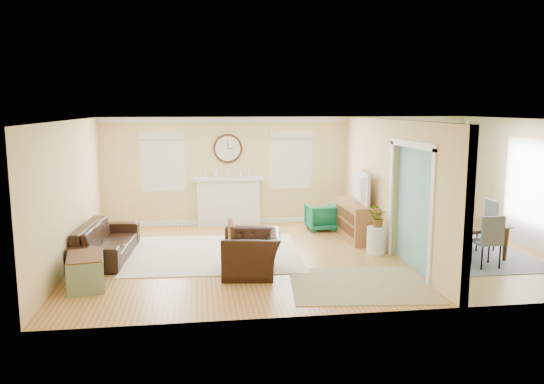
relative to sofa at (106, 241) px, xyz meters
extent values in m
plane|color=#A26A2B|center=(3.97, -0.35, -0.33)|extent=(9.00, 9.00, 0.00)
cube|color=#EBCF87|center=(3.97, 2.65, 0.97)|extent=(9.00, 0.02, 2.60)
cube|color=#EBCF87|center=(3.97, -3.35, 0.97)|extent=(9.00, 0.02, 2.60)
cube|color=#EBCF87|center=(-0.53, -0.35, 0.97)|extent=(0.02, 6.00, 2.60)
cube|color=#EBCF87|center=(8.47, -0.35, 0.97)|extent=(0.02, 6.00, 2.60)
cube|color=white|center=(3.97, -0.35, 2.27)|extent=(9.00, 6.00, 0.02)
cube|color=#EBCF87|center=(5.47, 1.05, 0.97)|extent=(0.12, 3.20, 2.60)
cube|color=#EBCF87|center=(5.47, -2.85, 0.97)|extent=(0.12, 1.00, 2.60)
cube|color=#EBCF87|center=(5.47, -1.45, 2.07)|extent=(0.12, 1.80, 0.40)
cube|color=white|center=(5.40, -0.55, 0.77)|extent=(0.04, 0.12, 2.20)
cube|color=white|center=(5.40, -2.35, 0.77)|extent=(0.04, 0.12, 2.20)
cube|color=white|center=(5.40, -1.45, 1.87)|extent=(0.04, 1.92, 0.12)
cube|color=#72C2C0|center=(5.54, -0.35, 0.97)|extent=(0.02, 6.00, 2.60)
cube|color=white|center=(2.47, 2.53, 0.22)|extent=(1.50, 0.24, 1.10)
cube|color=white|center=(2.47, 2.50, 0.80)|extent=(1.70, 0.30, 0.08)
cube|color=black|center=(2.47, 2.63, 0.17)|extent=(0.85, 0.02, 0.75)
cube|color=gold|center=(2.47, 2.52, 0.09)|extent=(0.85, 0.02, 0.62)
cylinder|color=#4E2B14|center=(2.47, 2.62, 1.52)|extent=(0.70, 0.06, 0.70)
cylinder|color=silver|center=(2.47, 2.59, 1.52)|extent=(0.60, 0.01, 0.60)
cube|color=black|center=(2.47, 2.58, 1.62)|extent=(0.02, 0.01, 0.20)
cube|color=black|center=(2.53, 2.58, 1.52)|extent=(0.12, 0.01, 0.02)
cube|color=white|center=(0.92, 2.63, 1.22)|extent=(0.90, 0.03, 1.30)
cube|color=white|center=(0.92, 2.60, 1.22)|extent=(1.00, 0.04, 1.40)
cube|color=beige|center=(0.92, 2.56, 1.85)|extent=(1.05, 0.10, 0.18)
cube|color=white|center=(4.02, 2.63, 1.22)|extent=(0.90, 0.03, 1.30)
cube|color=white|center=(4.02, 2.60, 1.22)|extent=(1.00, 0.04, 1.40)
cube|color=beige|center=(4.02, 2.56, 1.85)|extent=(1.05, 0.10, 0.18)
cube|color=white|center=(8.44, -0.35, 0.77)|extent=(0.03, 1.60, 2.10)
cube|color=white|center=(8.41, -0.35, 0.77)|extent=(0.03, 1.70, 2.20)
cylinder|color=gold|center=(6.97, -0.35, 2.12)|extent=(0.02, 0.02, 0.30)
sphere|color=white|center=(6.97, -0.35, 1.87)|extent=(0.30, 0.30, 0.30)
cube|color=beige|center=(2.05, -0.03, -0.32)|extent=(3.42, 3.01, 0.02)
cube|color=tan|center=(4.31, -2.21, -0.32)|extent=(2.42, 2.06, 0.01)
cube|color=slate|center=(6.80, -0.54, -0.32)|extent=(2.46, 3.08, 0.01)
imported|color=black|center=(0.00, 0.00, 0.00)|extent=(1.01, 2.30, 0.66)
imported|color=black|center=(2.63, -1.38, 0.03)|extent=(1.10, 1.22, 0.72)
imported|color=#026241|center=(4.57, 1.67, -0.02)|extent=(0.69, 0.71, 0.61)
cube|color=gray|center=(-0.05, -1.68, -0.08)|extent=(0.70, 0.98, 0.50)
cube|color=#4E2B14|center=(-0.05, -1.68, 0.18)|extent=(0.66, 0.93, 0.02)
cube|color=olive|center=(5.14, 0.78, 0.07)|extent=(0.53, 1.60, 0.80)
cube|color=#4E2B14|center=(4.87, 0.30, 0.22)|extent=(0.01, 0.43, 0.22)
cube|color=#4E2B14|center=(4.87, 0.30, -0.05)|extent=(0.01, 0.43, 0.22)
cube|color=#4E2B14|center=(4.87, 0.78, 0.22)|extent=(0.01, 0.43, 0.22)
cube|color=#4E2B14|center=(4.87, 0.78, -0.05)|extent=(0.01, 0.43, 0.22)
cube|color=#4E2B14|center=(4.87, 1.26, 0.22)|extent=(0.01, 0.43, 0.22)
cube|color=#4E2B14|center=(4.87, 1.26, -0.05)|extent=(0.01, 0.43, 0.22)
imported|color=black|center=(5.12, 0.78, 0.81)|extent=(0.23, 1.18, 0.68)
cylinder|color=white|center=(5.16, -0.46, -0.06)|extent=(0.36, 0.36, 0.53)
imported|color=#337F33|center=(5.16, -0.46, 0.40)|extent=(0.45, 0.42, 0.39)
imported|color=#4E2B14|center=(6.80, -0.54, 0.00)|extent=(1.42, 2.06, 0.66)
cube|color=slate|center=(6.90, 0.51, 0.08)|extent=(0.45, 0.45, 0.05)
cube|color=slate|center=(6.90, 0.51, 0.30)|extent=(0.38, 0.12, 0.45)
cylinder|color=black|center=(7.08, 0.63, -0.14)|extent=(0.03, 0.03, 0.38)
cylinder|color=black|center=(7.02, 0.33, -0.14)|extent=(0.03, 0.03, 0.38)
cylinder|color=black|center=(6.78, 0.69, -0.14)|extent=(0.03, 0.03, 0.38)
cylinder|color=black|center=(6.72, 0.39, -0.14)|extent=(0.03, 0.03, 0.38)
cube|color=slate|center=(6.81, -1.58, 0.13)|extent=(0.44, 0.44, 0.05)
cube|color=slate|center=(6.81, -1.58, 0.38)|extent=(0.43, 0.07, 0.51)
cylinder|color=black|center=(6.64, -1.75, -0.12)|extent=(0.03, 0.03, 0.43)
cylinder|color=black|center=(6.63, -1.41, -0.12)|extent=(0.03, 0.03, 0.43)
cylinder|color=black|center=(6.99, -1.74, -0.12)|extent=(0.03, 0.03, 0.43)
cylinder|color=black|center=(6.98, -1.40, -0.12)|extent=(0.03, 0.03, 0.43)
cube|color=white|center=(6.13, -0.47, 0.08)|extent=(0.39, 0.39, 0.05)
cube|color=white|center=(6.13, -0.47, 0.30)|extent=(0.06, 0.38, 0.45)
cylinder|color=black|center=(5.97, -0.32, -0.14)|extent=(0.03, 0.03, 0.38)
cylinder|color=black|center=(6.28, -0.31, -0.14)|extent=(0.03, 0.03, 0.38)
cylinder|color=black|center=(5.98, -0.62, -0.14)|extent=(0.03, 0.03, 0.38)
cylinder|color=black|center=(6.29, -0.62, -0.14)|extent=(0.03, 0.03, 0.38)
cube|color=slate|center=(7.36, -0.45, 0.14)|extent=(0.45, 0.45, 0.05)
cube|color=slate|center=(7.36, -0.45, 0.41)|extent=(0.06, 0.44, 0.53)
cylinder|color=black|center=(7.53, -0.63, -0.11)|extent=(0.03, 0.03, 0.44)
cylinder|color=black|center=(7.17, -0.62, -0.11)|extent=(0.03, 0.03, 0.44)
cylinder|color=black|center=(7.54, -0.27, -0.11)|extent=(0.03, 0.03, 0.44)
cylinder|color=black|center=(7.18, -0.26, -0.11)|extent=(0.03, 0.03, 0.44)
camera|label=1|loc=(1.76, -10.12, 2.51)|focal=35.00mm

